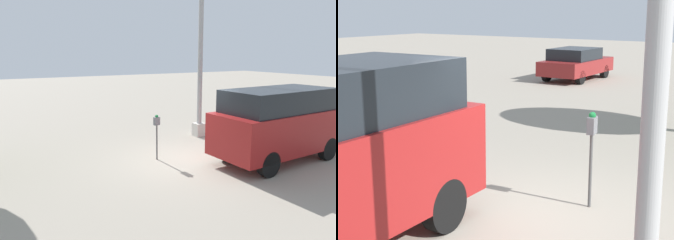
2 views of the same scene
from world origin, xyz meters
TOP-DOWN VIEW (x-y plane):
  - ground_plane at (0.00, 0.00)m, footprint 80.00×80.00m
  - parking_meter_near at (-0.69, 0.59)m, footprint 0.21×0.14m
  - lamp_post at (2.33, 2.46)m, footprint 0.44×0.44m
  - car_distant at (-13.61, -6.02)m, footprint 3.91×1.76m

SIDE VIEW (x-z plane):
  - ground_plane at x=0.00m, z-range 0.00..0.00m
  - car_distant at x=-13.61m, z-range 0.04..1.39m
  - parking_meter_near at x=-0.69m, z-range 0.36..1.86m
  - lamp_post at x=2.33m, z-range -0.74..5.94m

